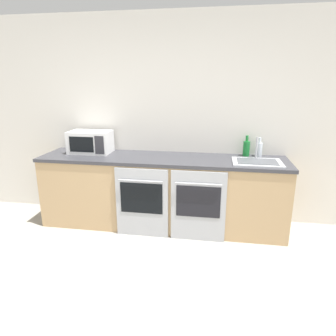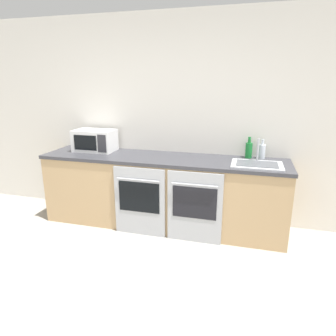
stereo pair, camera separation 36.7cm
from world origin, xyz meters
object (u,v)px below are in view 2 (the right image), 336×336
bottle_green (249,150)px  bottle_clear (262,151)px  microwave (95,140)px  oven_left (140,201)px  sink (257,164)px  oven_right (194,207)px

bottle_green → bottle_clear: bottle_green is taller
microwave → oven_left: bearing=-29.6°
oven_left → bottle_green: 1.45m
oven_left → bottle_green: size_ratio=3.27×
oven_left → bottle_clear: bearing=23.4°
oven_left → microwave: microwave is taller
microwave → bottle_clear: size_ratio=2.22×
oven_left → bottle_clear: size_ratio=3.56×
oven_left → sink: 1.40m
bottle_clear → bottle_green: bearing=180.0°
bottle_green → bottle_clear: bearing=-0.0°
oven_right → oven_left: bearing=180.0°
oven_left → bottle_green: bottle_green is taller
oven_right → bottle_clear: bearing=40.1°
oven_right → bottle_green: bearing=47.2°
oven_left → sink: size_ratio=1.51×
bottle_clear → sink: (-0.06, -0.32, -0.08)m
oven_right → bottle_green: 0.98m
oven_right → microwave: size_ratio=1.60×
oven_left → bottle_clear: 1.57m
oven_left → oven_right: bearing=0.0°
microwave → bottle_green: (1.97, 0.14, -0.04)m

